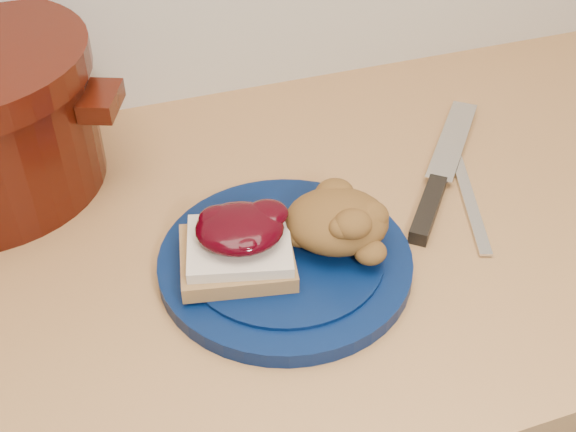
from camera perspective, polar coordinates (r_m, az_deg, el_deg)
name	(u,v)px	position (r m, az deg, el deg)	size (l,w,h in m)	color
plate	(285,262)	(0.72, -0.23, -3.65)	(0.25, 0.25, 0.02)	#041339
sandwich	(238,244)	(0.69, -3.94, -2.21)	(0.12, 0.11, 0.05)	olive
stuffing_mound	(337,221)	(0.71, 3.87, -0.40)	(0.10, 0.09, 0.05)	brown
chef_knife	(435,188)	(0.83, 11.57, 2.15)	(0.20, 0.24, 0.02)	black
butter_knife	(470,202)	(0.83, 14.17, 1.12)	(0.18, 0.01, 0.00)	silver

